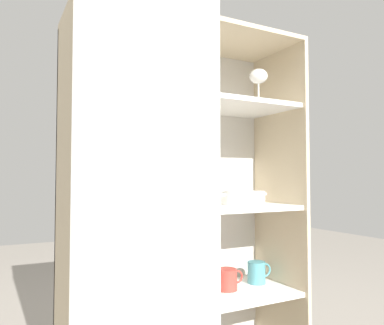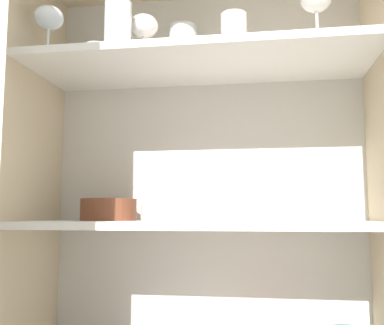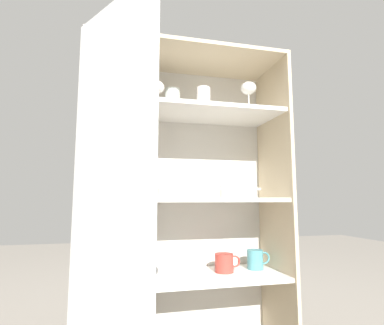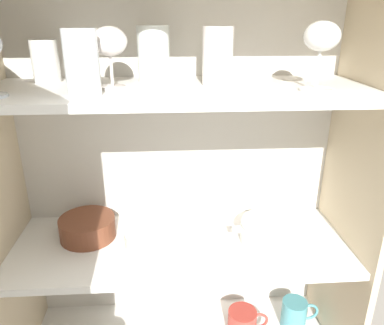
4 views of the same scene
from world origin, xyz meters
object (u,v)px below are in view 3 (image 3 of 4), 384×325
plate_stack_white (176,193)px  casserole_dish (238,192)px  coffee_mug_primary (256,259)px  mixing_bowl_large (131,191)px

plate_stack_white → casserole_dish: (0.32, -0.02, 0.01)m
coffee_mug_primary → casserole_dish: bearing=-156.4°
plate_stack_white → mixing_bowl_large: (-0.21, 0.05, 0.01)m
casserole_dish → coffee_mug_primary: size_ratio=1.98×
mixing_bowl_large → casserole_dish: (0.53, -0.06, -0.00)m
plate_stack_white → casserole_dish: size_ratio=0.86×
plate_stack_white → coffee_mug_primary: size_ratio=1.70×
plate_stack_white → coffee_mug_primary: bearing=4.3°
mixing_bowl_large → casserole_dish: bearing=-6.5°
casserole_dish → coffee_mug_primary: bearing=23.6°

